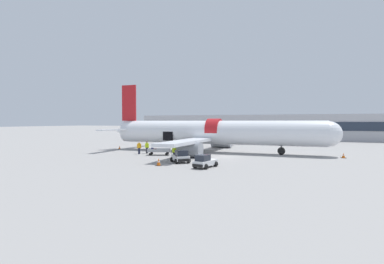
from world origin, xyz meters
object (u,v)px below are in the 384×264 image
Objects in this scene: airplane at (211,133)px; ground_crew_driver at (174,152)px; baggage_cart_loading at (159,152)px; ground_crew_loader_b at (147,147)px; baggage_tug_lead at (205,162)px; ground_crew_loader_a at (139,147)px; baggage_tug_mid at (181,157)px.

airplane is 10.12m from ground_crew_driver.
ground_crew_loader_b is (-2.76, 1.32, 0.47)m from baggage_cart_loading.
ground_crew_driver is (-6.03, 5.50, 0.28)m from baggage_tug_lead.
baggage_cart_loading is at bearing 139.03° from baggage_tug_lead.
airplane is 10.53× the size of baggage_tug_lead.
airplane reaches higher than ground_crew_loader_a.
ground_crew_loader_a reaches higher than ground_crew_driver.
ground_crew_loader_a reaches higher than baggage_tug_mid.
ground_crew_loader_b is at bearing 61.72° from ground_crew_loader_a.
baggage_tug_lead is at bearing -33.68° from baggage_tug_mid.
ground_crew_loader_a is at bearing 177.33° from baggage_cart_loading.
ground_crew_driver is (3.71, -2.96, 0.39)m from baggage_cart_loading.
baggage_tug_mid is at bearing -39.81° from ground_crew_loader_b.
baggage_tug_lead is at bearing -74.24° from airplane.
ground_crew_loader_a reaches higher than baggage_tug_lead.
baggage_tug_mid is (0.47, -12.70, -2.30)m from airplane.
airplane is 11.21m from ground_crew_loader_a.
baggage_tug_mid is at bearing -33.14° from ground_crew_loader_a.
ground_crew_loader_a is (-9.28, 6.06, 0.33)m from baggage_tug_mid.
ground_crew_loader_b is 1.09× the size of ground_crew_driver.
airplane reaches higher than baggage_tug_mid.
airplane is at bearing 51.36° from baggage_cart_loading.
ground_crew_driver is (-1.72, -9.76, -2.06)m from airplane.
ground_crew_driver is at bearing -33.48° from ground_crew_loader_b.
baggage_tug_lead is 15.86m from ground_crew_loader_b.
ground_crew_loader_a is 7.74m from ground_crew_driver.
ground_crew_loader_b is at bearing 154.48° from baggage_cart_loading.
baggage_tug_lead is at bearing -40.97° from baggage_cart_loading.
ground_crew_driver is (-2.19, 2.94, 0.24)m from baggage_tug_mid.
ground_crew_loader_b reaches higher than baggage_tug_mid.
baggage_cart_loading is (-5.90, 5.90, -0.15)m from baggage_tug_mid.
baggage_tug_lead is 2.07× the size of ground_crew_driver.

